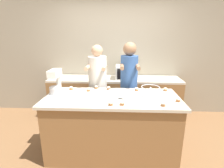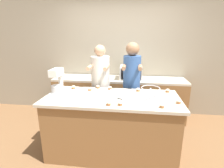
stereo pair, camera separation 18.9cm
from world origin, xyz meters
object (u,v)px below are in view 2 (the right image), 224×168
Objects in this scene: baking_tray at (122,93)px; cupcake_9 at (110,88)px; cupcake_3 at (73,87)px; cupcake_6 at (138,90)px; person_left at (101,88)px; stand_mixer at (58,83)px; microwave_oven at (131,72)px; cupcake_0 at (120,103)px; mixing_bowl at (150,93)px; person_right at (131,86)px; cupcake_2 at (98,87)px; cupcake_1 at (108,103)px; knife at (123,100)px; cupcake_8 at (179,102)px; cupcake_4 at (162,106)px; cupcake_5 at (90,89)px; cupcake_7 at (168,91)px.

cupcake_9 is at bearing 138.88° from baking_tray.
cupcake_3 is 1.06m from cupcake_6.
person_left is 0.85m from stand_mixer.
microwave_oven reaches higher than cupcake_0.
microwave_oven reaches higher than mixing_bowl.
person_right is 3.70× the size of microwave_oven.
cupcake_2 and cupcake_3 have the same top height.
cupcake_0 is (0.00, -0.44, 0.01)m from baking_tray.
cupcake_6 is (0.67, -0.35, 0.10)m from person_left.
cupcake_9 is (-0.06, 0.64, 0.00)m from cupcake_1.
cupcake_1 reaches higher than knife.
person_right is 28.19× the size of cupcake_8.
cupcake_1 is at bearing -73.72° from person_left.
person_left is at bearing 134.78° from cupcake_4.
cupcake_2 is at bearing 133.05° from knife.
cupcake_0 is at bearing 179.25° from cupcake_4.
stand_mixer reaches higher than cupcake_4.
cupcake_8 is at bearing -40.50° from cupcake_6.
stand_mixer is at bearing 171.83° from knife.
microwave_oven is (1.08, 1.21, -0.07)m from stand_mixer.
knife is at bearing -8.17° from stand_mixer.
baking_tray is 6.84× the size of cupcake_4.
cupcake_1 is (-0.28, -0.97, 0.06)m from person_right.
cupcake_3 is (-0.39, -0.35, 0.10)m from person_left.
cupcake_2 and cupcake_8 have the same top height.
cupcake_2 is at bearing 31.88° from stand_mixer.
baking_tray is 6.84× the size of cupcake_6.
cupcake_9 is at bearing 16.00° from cupcake_5.
person_right reaches higher than mixing_bowl.
stand_mixer reaches higher than baking_tray.
cupcake_2 is at bearing 11.60° from cupcake_3.
mixing_bowl is at bearing -25.24° from cupcake_2.
knife is 0.45m from cupcake_6.
cupcake_3 is at bearing 60.40° from stand_mixer.
cupcake_8 is (0.63, -0.80, 0.06)m from person_right.
mixing_bowl is 0.39m from knife.
cupcake_2 is (-0.53, -0.87, -0.07)m from microwave_oven.
stand_mixer is 6.48× the size of cupcake_6.
cupcake_8 is at bearing 11.75° from cupcake_0.
cupcake_2 is 0.67m from cupcake_6.
mixing_bowl is 4.43× the size of cupcake_1.
cupcake_0 is (0.43, -0.95, 0.10)m from person_left.
mixing_bowl reaches higher than cupcake_4.
knife is 0.73m from cupcake_8.
cupcake_0 and cupcake_9 have the same top height.
person_left reaches higher than cupcake_3.
knife is 3.35× the size of cupcake_1.
cupcake_1 and cupcake_5 have the same top height.
cupcake_9 is at bearing 20.89° from stand_mixer.
person_left is 27.37× the size of cupcake_7.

